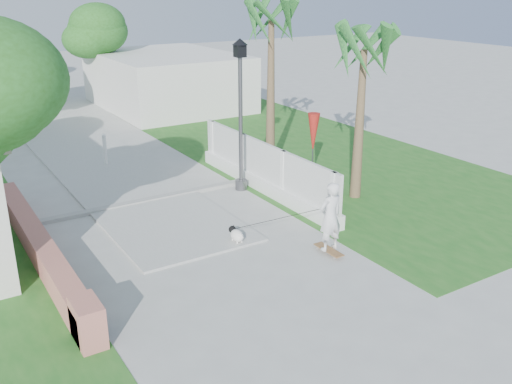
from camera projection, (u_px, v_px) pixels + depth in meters
ground at (256, 295)px, 11.43m from camera, size 90.00×90.00×0.00m
path_strip at (36, 112)px, 27.33m from camera, size 3.20×36.00×0.06m
curb at (145, 201)px, 16.19m from camera, size 6.50×0.25×0.10m
grass_right at (302, 150)px, 21.27m from camera, size 8.00×20.00×0.01m
pink_wall at (43, 253)px, 12.51m from camera, size 0.45×8.20×0.80m
lattice_fence at (264, 174)px, 16.91m from camera, size 0.35×7.00×1.50m
building_right at (167, 80)px, 28.27m from camera, size 6.00×8.00×2.60m
street_lamp at (240, 110)px, 16.40m from camera, size 0.44×0.44×4.44m
bollard at (105, 149)px, 19.28m from camera, size 0.14×0.14×1.09m
patio_umbrella at (313, 134)px, 16.81m from camera, size 0.36×0.36×2.30m
tree_path_right at (95, 34)px, 27.71m from camera, size 3.00×3.00×4.79m
palm_far at (271, 31)px, 17.32m from camera, size 1.80×1.80×5.30m
palm_near at (364, 59)px, 15.28m from camera, size 1.80×1.80×4.70m
skateboarder at (284, 219)px, 13.17m from camera, size 1.84×2.22×1.74m
dog at (236, 235)px, 13.64m from camera, size 0.29×0.60×0.41m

